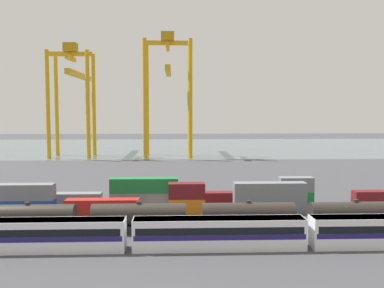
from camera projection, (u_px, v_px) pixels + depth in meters
name	position (u px, v px, depth m)	size (l,w,h in m)	color
ground_plane	(162.00, 176.00, 113.96)	(420.00, 420.00, 0.00)	#424247
harbour_water	(168.00, 147.00, 206.75)	(400.00, 110.00, 0.01)	slate
passenger_train	(219.00, 232.00, 54.05)	(65.88, 3.14, 3.90)	silver
freight_tank_row	(139.00, 218.00, 61.37)	(75.27, 3.01, 4.47)	#232326
shipping_container_2	(17.00, 208.00, 71.43)	(12.10, 2.44, 2.60)	#1C4299
shipping_container_3	(17.00, 192.00, 71.23)	(12.10, 2.44, 2.60)	slate
shipping_container_4	(103.00, 207.00, 71.96)	(12.10, 2.44, 2.60)	#AD211C
shipping_container_5	(187.00, 206.00, 72.49)	(6.04, 2.44, 2.60)	orange
shipping_container_6	(187.00, 191.00, 72.30)	(6.04, 2.44, 2.60)	maroon
shipping_container_7	(269.00, 205.00, 73.03)	(12.10, 2.44, 2.60)	slate
shipping_container_8	(270.00, 190.00, 72.83)	(12.10, 2.44, 2.60)	slate
shipping_container_10	(67.00, 200.00, 77.20)	(12.10, 2.44, 2.60)	slate
shipping_container_11	(144.00, 200.00, 77.73)	(12.10, 2.44, 2.60)	slate
shipping_container_12	(144.00, 185.00, 77.53)	(12.10, 2.44, 2.60)	#197538
shipping_container_13	(221.00, 199.00, 78.25)	(6.04, 2.44, 2.60)	maroon
shipping_container_14	(296.00, 199.00, 78.77)	(6.04, 2.44, 2.60)	#197538
shipping_container_15	(296.00, 184.00, 78.57)	(6.04, 2.44, 2.60)	slate
shipping_container_16	(370.00, 198.00, 79.30)	(6.04, 2.44, 2.60)	maroon
gantry_crane_west	(73.00, 87.00, 164.19)	(15.79, 39.42, 41.96)	gold
gantry_crane_central	(168.00, 82.00, 164.35)	(18.00, 34.31, 46.17)	gold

